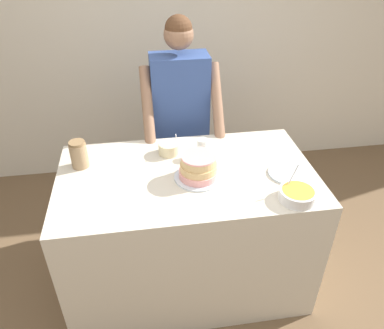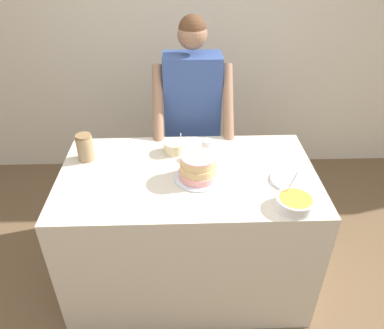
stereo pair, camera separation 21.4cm
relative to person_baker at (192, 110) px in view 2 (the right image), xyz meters
name	(u,v)px [view 2 (the right image)]	position (x,y,z in m)	size (l,w,h in m)	color
wall_back	(183,37)	(-0.05, 0.84, 0.30)	(10.00, 0.05, 2.60)	beige
counter	(188,230)	(-0.05, -0.70, -0.54)	(1.53, 0.88, 0.92)	beige
person_baker	(192,110)	(0.00, 0.00, 0.00)	(0.56, 0.47, 1.67)	#2D2D38
cake	(198,168)	(0.01, -0.75, -0.01)	(0.28, 0.28, 0.15)	silver
frosting_bowl_orange	(295,202)	(0.50, -1.03, -0.05)	(0.20, 0.20, 0.18)	white
frosting_bowl_white	(174,147)	(-0.13, -0.46, -0.04)	(0.13, 0.13, 0.15)	beige
drinking_glass	(207,149)	(0.07, -0.52, -0.02)	(0.07, 0.07, 0.12)	silver
ceramic_plate	(290,180)	(0.54, -0.80, -0.07)	(0.23, 0.23, 0.01)	silver
stoneware_jar	(85,147)	(-0.68, -0.52, 0.00)	(0.10, 0.10, 0.17)	#9E7F5B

